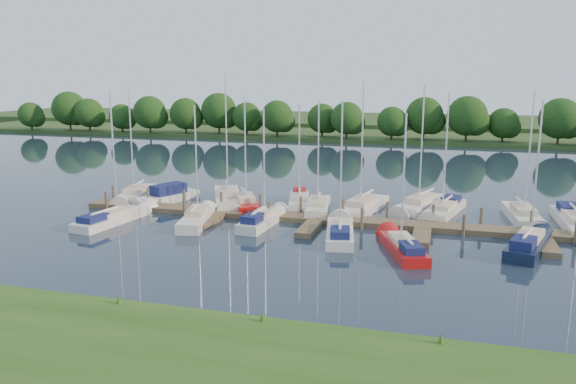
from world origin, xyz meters
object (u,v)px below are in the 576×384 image
(sailboat_n_5, at_px, (318,208))
(sailboat_n_0, at_px, (135,196))
(motorboat, at_px, (167,198))
(sailboat_s_2, at_px, (262,221))
(dock, at_px, (316,221))

(sailboat_n_5, bearing_deg, sailboat_n_0, -9.76)
(motorboat, xyz_separation_m, sailboat_s_2, (10.89, -5.33, -0.06))
(sailboat_n_0, height_order, motorboat, sailboat_n_0)
(sailboat_n_5, bearing_deg, dock, 91.93)
(dock, xyz_separation_m, motorboat, (-14.70, 3.72, 0.19))
(sailboat_s_2, bearing_deg, sailboat_n_5, 64.97)
(motorboat, relative_size, sailboat_n_5, 0.69)
(motorboat, height_order, sailboat_n_5, sailboat_n_5)
(sailboat_n_0, relative_size, sailboat_n_5, 1.09)
(sailboat_n_0, bearing_deg, dock, 154.91)
(sailboat_s_2, bearing_deg, sailboat_n_0, 162.38)
(motorboat, relative_size, sailboat_s_2, 0.72)
(sailboat_n_0, xyz_separation_m, sailboat_s_2, (14.28, -5.69, 0.06))
(sailboat_n_0, relative_size, motorboat, 1.57)
(dock, height_order, sailboat_n_5, sailboat_n_5)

